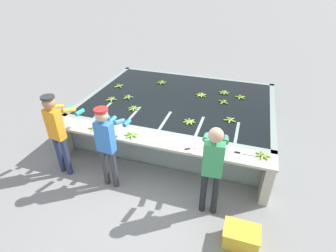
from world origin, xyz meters
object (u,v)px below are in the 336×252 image
(banana_bunch_floating_7, at_px, (223,102))
(banana_bunch_floating_10, at_px, (133,108))
(banana_bunch_floating_4, at_px, (128,97))
(crate, at_px, (241,237))
(knife_1, at_px, (241,153))
(banana_bunch_floating_6, at_px, (189,122))
(banana_bunch_floating_1, at_px, (201,95))
(banana_bunch_floating_3, at_px, (111,99))
(banana_bunch_ledge_1, at_px, (131,135))
(banana_bunch_ledge_2, at_px, (95,128))
(banana_bunch_floating_5, at_px, (224,93))
(worker_2, at_px, (213,164))
(banana_bunch_floating_8, at_px, (119,86))
(banana_bunch_floating_9, at_px, (240,97))
(banana_bunch_floating_2, at_px, (230,120))
(worker_1, at_px, (107,141))
(banana_bunch_ledge_0, at_px, (263,155))
(banana_bunch_floating_0, at_px, (162,82))
(worker_0, at_px, (57,128))
(knife_0, at_px, (191,148))

(banana_bunch_floating_7, relative_size, banana_bunch_floating_10, 0.97)
(banana_bunch_floating_4, distance_m, crate, 4.10)
(knife_1, bearing_deg, banana_bunch_floating_6, 146.33)
(banana_bunch_floating_1, bearing_deg, banana_bunch_floating_3, -155.73)
(banana_bunch_ledge_1, relative_size, banana_bunch_ledge_2, 1.01)
(banana_bunch_floating_5, height_order, banana_bunch_floating_7, same)
(worker_2, distance_m, banana_bunch_floating_8, 4.02)
(banana_bunch_floating_3, distance_m, banana_bunch_floating_9, 3.22)
(banana_bunch_floating_7, bearing_deg, worker_2, -86.30)
(banana_bunch_floating_2, distance_m, banana_bunch_floating_8, 3.24)
(worker_1, distance_m, banana_bunch_floating_9, 3.59)
(banana_bunch_ledge_0, bearing_deg, banana_bunch_floating_9, 104.13)
(worker_1, distance_m, banana_bunch_floating_2, 2.61)
(banana_bunch_floating_0, bearing_deg, banana_bunch_floating_1, -21.11)
(banana_bunch_ledge_0, relative_size, banana_bunch_ledge_1, 1.00)
(worker_1, height_order, banana_bunch_floating_10, worker_1)
(banana_bunch_floating_1, relative_size, banana_bunch_floating_7, 1.03)
(worker_0, relative_size, banana_bunch_floating_2, 6.31)
(worker_0, distance_m, banana_bunch_ledge_0, 3.82)
(banana_bunch_floating_1, xyz_separation_m, banana_bunch_floating_2, (0.84, -1.05, 0.00))
(banana_bunch_floating_1, distance_m, banana_bunch_floating_9, 0.98)
(banana_bunch_ledge_1, distance_m, knife_1, 2.09)
(banana_bunch_ledge_2, bearing_deg, worker_2, -12.45)
(banana_bunch_floating_3, relative_size, knife_0, 0.88)
(banana_bunch_ledge_2, distance_m, knife_0, 2.03)
(banana_bunch_floating_0, distance_m, banana_bunch_floating_7, 1.96)
(banana_bunch_floating_6, bearing_deg, banana_bunch_floating_9, 59.19)
(banana_bunch_floating_10, height_order, banana_bunch_ledge_1, banana_bunch_ledge_1)
(worker_1, bearing_deg, banana_bunch_floating_3, 116.60)
(banana_bunch_floating_1, xyz_separation_m, banana_bunch_floating_10, (-1.34, -1.20, 0.00))
(banana_bunch_floating_10, relative_size, knife_0, 0.90)
(knife_0, xyz_separation_m, crate, (1.06, -1.02, -0.72))
(worker_0, distance_m, banana_bunch_floating_3, 1.78)
(banana_bunch_floating_10, bearing_deg, banana_bunch_floating_2, 4.07)
(worker_0, relative_size, banana_bunch_floating_1, 6.23)
(worker_0, height_order, banana_bunch_floating_9, worker_0)
(worker_2, bearing_deg, worker_1, 178.12)
(banana_bunch_floating_1, height_order, banana_bunch_floating_2, same)
(banana_bunch_floating_1, xyz_separation_m, banana_bunch_floating_6, (0.04, -1.38, 0.00))
(banana_bunch_floating_9, xyz_separation_m, banana_bunch_ledge_1, (-1.88, -2.41, 0.00))
(banana_bunch_floating_2, relative_size, banana_bunch_floating_10, 0.99)
(knife_1, bearing_deg, banana_bunch_ledge_2, -178.20)
(worker_0, height_order, banana_bunch_ledge_1, worker_0)
(knife_0, bearing_deg, banana_bunch_floating_7, 81.73)
(banana_bunch_floating_2, xyz_separation_m, banana_bunch_ledge_0, (0.69, -1.06, 0.00))
(banana_bunch_floating_8, height_order, knife_1, banana_bunch_floating_8)
(worker_2, height_order, banana_bunch_floating_1, worker_2)
(banana_bunch_floating_6, xyz_separation_m, banana_bunch_floating_7, (0.56, 1.15, 0.00))
(banana_bunch_floating_7, xyz_separation_m, banana_bunch_floating_10, (-1.93, -0.97, -0.00))
(worker_0, xyz_separation_m, worker_1, (1.07, -0.03, -0.04))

